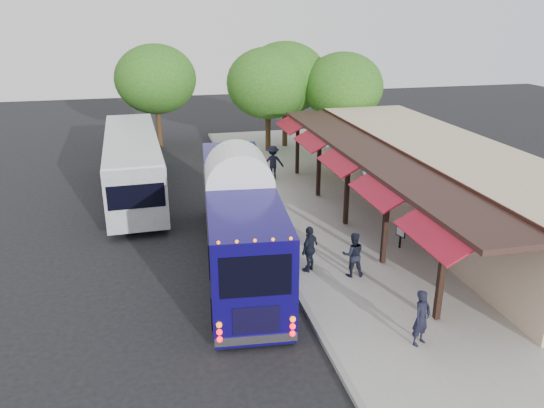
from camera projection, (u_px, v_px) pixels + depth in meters
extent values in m
plane|color=black|center=(287.00, 278.00, 19.49)|extent=(90.00, 90.00, 0.00)
cube|color=#9E9B93|center=(370.00, 224.00, 24.20)|extent=(10.00, 40.00, 0.15)
cube|color=gray|center=(265.00, 234.00, 23.13)|extent=(0.20, 40.00, 0.16)
cube|color=tan|center=(444.00, 183.00, 24.35)|extent=(5.00, 20.00, 3.60)
cube|color=black|center=(396.00, 154.00, 23.29)|extent=(0.06, 20.00, 0.60)
cube|color=#331E19|center=(373.00, 154.00, 23.02)|extent=(2.60, 20.00, 0.18)
cube|color=black|center=(442.00, 273.00, 16.03)|extent=(0.18, 0.18, 3.16)
cube|color=maroon|center=(433.00, 233.00, 15.47)|extent=(1.00, 3.20, 0.57)
cube|color=black|center=(385.00, 224.00, 19.68)|extent=(0.18, 0.18, 3.16)
cube|color=maroon|center=(377.00, 191.00, 19.12)|extent=(1.00, 3.20, 0.57)
cube|color=black|center=(347.00, 190.00, 23.33)|extent=(0.18, 0.18, 3.16)
cube|color=maroon|center=(339.00, 161.00, 22.78)|extent=(1.00, 3.20, 0.57)
cube|color=black|center=(319.00, 166.00, 26.99)|extent=(0.18, 0.18, 3.16)
cube|color=maroon|center=(311.00, 140.00, 26.43)|extent=(1.00, 3.20, 0.57)
cube|color=black|center=(297.00, 147.00, 30.64)|extent=(0.18, 0.18, 3.16)
cube|color=maroon|center=(291.00, 124.00, 30.08)|extent=(1.00, 3.20, 0.57)
sphere|color=#196E8B|center=(425.00, 215.00, 17.57)|extent=(0.26, 0.26, 0.26)
sphere|color=#196E8B|center=(366.00, 173.00, 22.14)|extent=(0.26, 0.26, 0.26)
sphere|color=#196E8B|center=(327.00, 145.00, 26.71)|extent=(0.26, 0.26, 0.26)
cube|color=#0F0758|center=(239.00, 217.00, 20.00)|extent=(3.50, 11.66, 3.01)
cube|color=#0F0758|center=(240.00, 256.00, 20.57)|extent=(3.44, 11.54, 0.33)
ellipsoid|color=white|center=(238.00, 179.00, 19.48)|extent=(3.47, 11.43, 0.54)
cube|color=black|center=(275.00, 275.00, 14.57)|extent=(1.99, 0.22, 1.24)
cube|color=silver|center=(274.00, 336.00, 15.34)|extent=(2.40, 0.39, 0.27)
sphere|color=#FF0C0C|center=(239.00, 336.00, 14.95)|extent=(0.17, 0.17, 0.17)
sphere|color=#FF0C0C|center=(310.00, 326.00, 15.40)|extent=(0.17, 0.17, 0.17)
cylinder|color=black|center=(229.00, 314.00, 16.27)|extent=(0.38, 1.02, 1.00)
cylinder|color=black|center=(298.00, 306.00, 16.75)|extent=(0.38, 1.02, 1.00)
cylinder|color=black|center=(201.00, 219.00, 23.61)|extent=(0.38, 1.02, 1.00)
cylinder|color=black|center=(250.00, 215.00, 24.09)|extent=(0.38, 1.02, 1.00)
cube|color=#92949A|center=(133.00, 164.00, 27.52)|extent=(3.03, 12.15, 2.78)
cube|color=black|center=(106.00, 161.00, 27.16)|extent=(0.38, 10.25, 1.05)
cube|color=black|center=(159.00, 158.00, 27.73)|extent=(0.38, 10.25, 1.05)
cube|color=silver|center=(131.00, 137.00, 27.03)|extent=(2.97, 11.90, 0.10)
cylinder|color=black|center=(107.00, 217.00, 23.84)|extent=(0.33, 1.02, 1.01)
cylinder|color=black|center=(162.00, 213.00, 24.36)|extent=(0.33, 1.02, 1.01)
cylinder|color=black|center=(115.00, 169.00, 31.00)|extent=(0.33, 1.02, 1.01)
cylinder|color=black|center=(157.00, 166.00, 31.52)|extent=(0.33, 1.02, 1.01)
imported|color=black|center=(422.00, 318.00, 15.15)|extent=(0.74, 0.65, 1.72)
imported|color=black|center=(353.00, 254.00, 19.11)|extent=(0.92, 0.77, 1.68)
imported|color=black|center=(310.00, 249.00, 19.46)|extent=(1.05, 1.03, 1.77)
imported|color=black|center=(273.00, 162.00, 30.20)|extent=(1.31, 0.85, 1.91)
cube|color=black|center=(401.00, 235.00, 21.43)|extent=(0.07, 0.07, 1.10)
cube|color=black|center=(401.00, 230.00, 21.35)|extent=(0.18, 0.49, 0.60)
cube|color=white|center=(400.00, 230.00, 21.34)|extent=(0.13, 0.41, 0.50)
cylinder|color=#382314|center=(268.00, 130.00, 36.03)|extent=(0.36, 0.36, 3.18)
ellipsoid|color=#1F5114|center=(268.00, 83.00, 34.95)|extent=(5.50, 5.50, 4.67)
cylinder|color=#382314|center=(285.00, 125.00, 37.26)|extent=(0.36, 0.36, 3.31)
ellipsoid|color=#1F5114|center=(285.00, 78.00, 36.14)|extent=(5.72, 5.72, 4.86)
cylinder|color=#382314|center=(341.00, 131.00, 35.84)|extent=(0.36, 0.36, 3.05)
ellipsoid|color=#1F5114|center=(343.00, 87.00, 34.81)|extent=(5.27, 5.27, 4.48)
cylinder|color=#382314|center=(159.00, 124.00, 37.53)|extent=(0.36, 0.36, 3.23)
ellipsoid|color=#1F5114|center=(156.00, 79.00, 36.43)|extent=(5.58, 5.58, 4.74)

